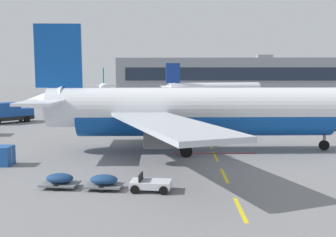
# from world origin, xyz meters

# --- Properties ---
(apron_paint_markings) EXTENTS (8.00, 94.28, 0.01)m
(apron_paint_markings) POSITION_xyz_m (18.00, 36.57, 0.00)
(apron_paint_markings) COLOR yellow
(apron_paint_markings) RESTS_ON ground
(airliner_foreground) EXTENTS (34.77, 34.59, 12.20)m
(airliner_foreground) POSITION_xyz_m (16.59, 23.26, 3.95)
(airliner_foreground) COLOR white
(airliner_foreground) RESTS_ON ground
(airliner_mid_left) EXTENTS (25.84, 26.41, 9.31)m
(airliner_mid_left) POSITION_xyz_m (-6.34, 96.49, 3.02)
(airliner_mid_left) COLOR white
(airliner_mid_left) RESTS_ON ground
(airliner_far_center) EXTENTS (28.58, 27.70, 10.22)m
(airliner_far_center) POSITION_xyz_m (24.22, 87.94, 3.31)
(airliner_far_center) COLOR silver
(airliner_far_center) RESTS_ON ground
(fuel_service_truck) EXTENTS (6.62, 6.67, 3.14)m
(fuel_service_truck) POSITION_xyz_m (-11.48, 44.01, 1.65)
(fuel_service_truck) COLOR black
(fuel_service_truck) RESTS_ON ground
(baggage_train) EXTENTS (8.70, 2.29, 1.14)m
(baggage_train) POSITION_xyz_m (9.72, 10.41, 0.52)
(baggage_train) COLOR silver
(baggage_train) RESTS_ON ground
(uld_cargo_container) EXTENTS (1.62, 1.57, 1.60)m
(uld_cargo_container) POSITION_xyz_m (0.02, 16.87, 0.80)
(uld_cargo_container) COLOR #194C9E
(uld_cargo_container) RESTS_ON ground
(terminal_satellite) EXTENTS (89.97, 26.02, 15.10)m
(terminal_satellite) POSITION_xyz_m (36.53, 144.09, 6.76)
(terminal_satellite) COLOR gray
(terminal_satellite) RESTS_ON ground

